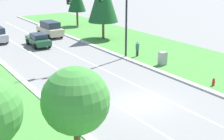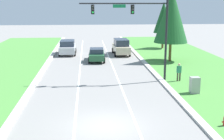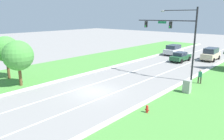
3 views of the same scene
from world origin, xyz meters
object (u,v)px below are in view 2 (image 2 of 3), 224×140
(champagne_suv, at_px, (121,47))
(conifer_far_right_tree, at_px, (163,17))
(silver_suv, at_px, (68,47))
(conifer_near_right_tree, at_px, (172,15))
(traffic_signal_mast, at_px, (143,19))
(forest_sedan, at_px, (97,54))
(utility_cabinet, at_px, (195,86))
(pedestrian, at_px, (179,72))

(champagne_suv, bearing_deg, conifer_far_right_tree, 34.71)
(silver_suv, xyz_separation_m, conifer_near_right_tree, (12.50, -6.16, 4.47))
(traffic_signal_mast, height_order, forest_sedan, traffic_signal_mast)
(utility_cabinet, height_order, conifer_far_right_tree, conifer_far_right_tree)
(traffic_signal_mast, distance_m, conifer_near_right_tree, 10.29)
(forest_sedan, relative_size, conifer_near_right_tree, 0.54)
(forest_sedan, relative_size, champagne_suv, 0.91)
(conifer_near_right_tree, xyz_separation_m, conifer_far_right_tree, (1.63, 10.43, -0.77))
(traffic_signal_mast, xyz_separation_m, pedestrian, (3.27, -0.51, -4.63))
(champagne_suv, height_order, pedestrian, champagne_suv)
(pedestrian, relative_size, conifer_far_right_tree, 0.24)
(champagne_suv, relative_size, conifer_near_right_tree, 0.59)
(traffic_signal_mast, relative_size, utility_cabinet, 6.19)
(champagne_suv, distance_m, pedestrian, 15.36)
(forest_sedan, xyz_separation_m, utility_cabinet, (7.15, -14.30, -0.14))
(silver_suv, xyz_separation_m, conifer_far_right_tree, (14.13, 4.27, 3.70))
(pedestrian, bearing_deg, traffic_signal_mast, -29.26)
(utility_cabinet, distance_m, pedestrian, 3.81)
(traffic_signal_mast, xyz_separation_m, silver_suv, (-7.52, 15.16, -4.57))
(forest_sedan, bearing_deg, conifer_near_right_tree, -4.75)
(silver_suv, bearing_deg, conifer_far_right_tree, 16.51)
(traffic_signal_mast, xyz_separation_m, champagne_suv, (-0.29, 14.43, -4.48))
(champagne_suv, height_order, conifer_far_right_tree, conifer_far_right_tree)
(champagne_suv, bearing_deg, conifer_near_right_tree, -47.05)
(silver_suv, distance_m, utility_cabinet, 22.33)
(conifer_near_right_tree, distance_m, conifer_far_right_tree, 10.59)
(champagne_suv, distance_m, utility_cabinet, 19.11)
(forest_sedan, distance_m, silver_suv, 6.40)
(champagne_suv, bearing_deg, silver_suv, 173.04)
(conifer_near_right_tree, height_order, conifer_far_right_tree, conifer_near_right_tree)
(forest_sedan, relative_size, utility_cabinet, 3.42)
(traffic_signal_mast, bearing_deg, silver_suv, 116.38)
(silver_suv, bearing_deg, conifer_near_right_tree, -26.54)
(forest_sedan, xyz_separation_m, conifer_far_right_tree, (10.35, 9.44, 3.89))
(utility_cabinet, xyz_separation_m, pedestrian, (-0.13, 3.80, 0.26))
(pedestrian, bearing_deg, silver_suv, -75.90)
(forest_sedan, relative_size, pedestrian, 2.74)
(champagne_suv, height_order, utility_cabinet, champagne_suv)
(conifer_far_right_tree, bearing_deg, champagne_suv, -144.07)
(silver_suv, height_order, conifer_near_right_tree, conifer_near_right_tree)
(conifer_near_right_tree, bearing_deg, conifer_far_right_tree, 81.14)
(traffic_signal_mast, distance_m, champagne_suv, 15.12)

